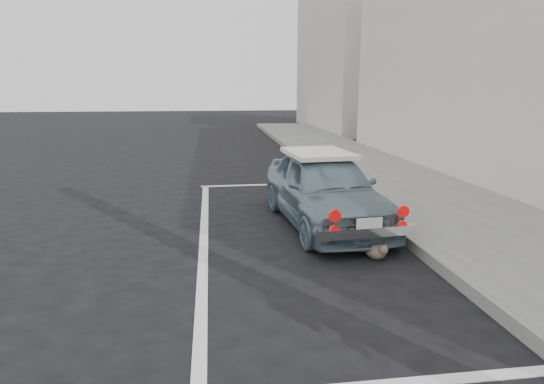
# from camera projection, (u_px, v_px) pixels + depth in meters

# --- Properties ---
(ground) EXTENTS (80.00, 80.00, 0.00)m
(ground) POSITION_uv_depth(u_px,v_px,m) (311.00, 351.00, 3.71)
(ground) COLOR black
(ground) RESTS_ON ground
(sidewalk) EXTENTS (2.80, 40.00, 0.15)m
(sidewalk) POSITION_uv_depth(u_px,v_px,m) (514.00, 244.00, 6.04)
(sidewalk) COLOR #62625D
(sidewalk) RESTS_ON ground
(building_far) EXTENTS (3.50, 10.00, 8.00)m
(building_far) POSITION_uv_depth(u_px,v_px,m) (350.00, 49.00, 22.95)
(building_far) COLOR beige
(building_far) RESTS_ON ground
(pline_rear) EXTENTS (3.00, 0.12, 0.01)m
(pline_rear) POSITION_uv_depth(u_px,v_px,m) (393.00, 384.00, 3.29)
(pline_rear) COLOR silver
(pline_rear) RESTS_ON ground
(pline_front) EXTENTS (3.00, 0.12, 0.01)m
(pline_front) POSITION_uv_depth(u_px,v_px,m) (269.00, 185.00, 10.05)
(pline_front) COLOR silver
(pline_front) RESTS_ON ground
(pline_side) EXTENTS (0.12, 7.00, 0.01)m
(pline_side) POSITION_uv_depth(u_px,v_px,m) (204.00, 238.00, 6.48)
(pline_side) COLOR silver
(pline_side) RESTS_ON ground
(retro_coupe) EXTENTS (1.63, 3.45, 1.14)m
(retro_coupe) POSITION_uv_depth(u_px,v_px,m) (324.00, 188.00, 7.04)
(retro_coupe) COLOR slate
(retro_coupe) RESTS_ON ground
(cat) EXTENTS (0.31, 0.42, 0.24)m
(cat) POSITION_uv_depth(u_px,v_px,m) (376.00, 251.00, 5.67)
(cat) COLOR #786A5B
(cat) RESTS_ON ground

